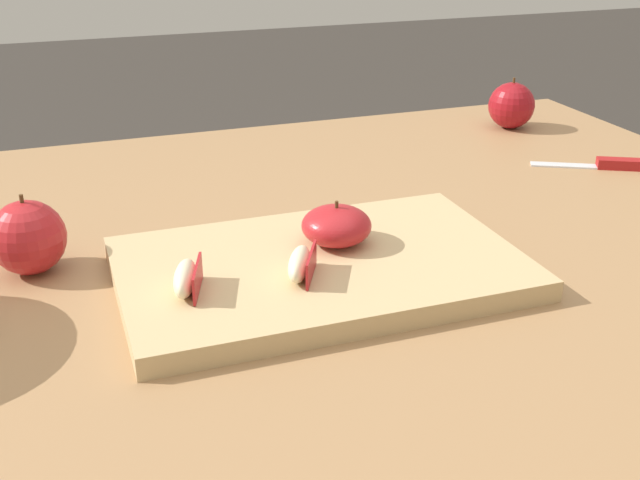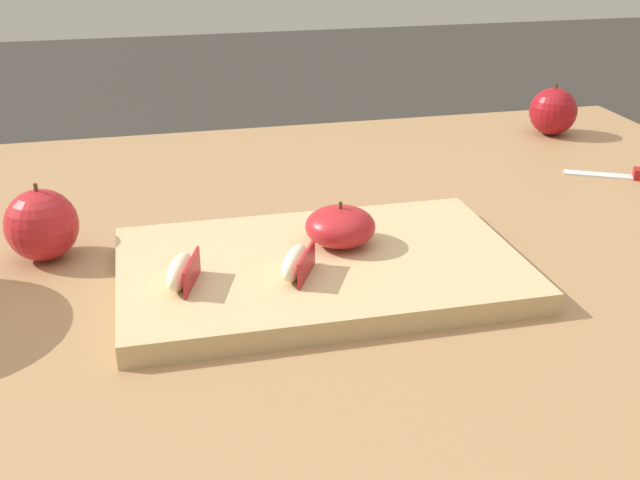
% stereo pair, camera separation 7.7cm
% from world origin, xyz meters
% --- Properties ---
extents(dining_table, '(1.24, 0.92, 0.76)m').
position_xyz_m(dining_table, '(0.00, 0.00, 0.66)').
color(dining_table, '#9E754C').
rests_on(dining_table, ground_plane).
extents(cutting_board, '(0.40, 0.25, 0.02)m').
position_xyz_m(cutting_board, '(-0.03, -0.09, 0.77)').
color(cutting_board, tan).
rests_on(cutting_board, dining_table).
extents(apple_half_skin_up, '(0.07, 0.07, 0.05)m').
position_xyz_m(apple_half_skin_up, '(0.00, -0.06, 0.80)').
color(apple_half_skin_up, '#B21E23').
rests_on(apple_half_skin_up, cutting_board).
extents(apple_wedge_middle, '(0.04, 0.06, 0.03)m').
position_xyz_m(apple_wedge_middle, '(-0.17, -0.12, 0.80)').
color(apple_wedge_middle, beige).
rests_on(apple_wedge_middle, cutting_board).
extents(apple_wedge_back, '(0.05, 0.06, 0.03)m').
position_xyz_m(apple_wedge_back, '(-0.06, -0.12, 0.80)').
color(apple_wedge_back, beige).
rests_on(apple_wedge_back, cutting_board).
extents(whole_apple_crimson, '(0.08, 0.08, 0.08)m').
position_xyz_m(whole_apple_crimson, '(-0.30, 0.02, 0.80)').
color(whole_apple_crimson, '#B21E23').
rests_on(whole_apple_crimson, dining_table).
extents(whole_apple_red_delicious, '(0.07, 0.07, 0.08)m').
position_xyz_m(whole_apple_red_delicious, '(0.45, 0.32, 0.80)').
color(whole_apple_red_delicious, maroon).
rests_on(whole_apple_red_delicious, dining_table).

